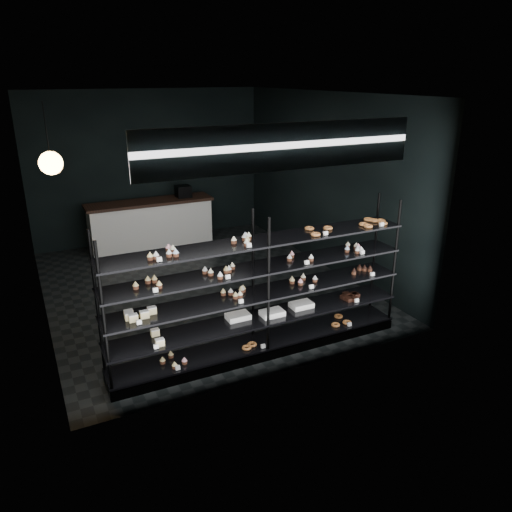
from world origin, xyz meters
The scene contains 5 objects.
room centered at (0.00, 0.00, 1.60)m, with size 5.01×6.01×3.20m.
display_shelf centered at (-0.05, -2.45, 0.63)m, with size 4.00×0.50×1.91m.
signage centered at (0.00, -2.93, 2.75)m, with size 3.30×0.05×0.50m.
pendant_lamp centered at (-2.20, -1.02, 2.45)m, with size 0.28×0.28×0.87m.
service_counter centered at (-0.16, 2.50, 0.50)m, with size 2.63×0.65×1.23m.
Camera 1 is at (-2.62, -7.63, 3.48)m, focal length 35.00 mm.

